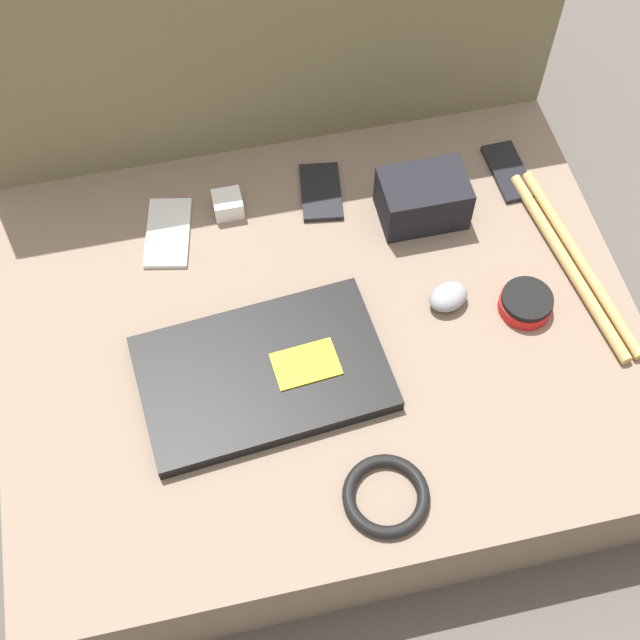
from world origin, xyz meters
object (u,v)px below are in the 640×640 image
Objects in this scene: computer_mouse at (448,295)px; phone_silver at (321,192)px; speaker_puck at (526,303)px; phone_small at (168,233)px; laptop at (263,373)px; camera_pouch at (423,198)px; phone_black at (509,172)px; charger_brick at (228,204)px.

computer_mouse is 0.28m from phone_silver.
speaker_puck reaches higher than phone_small.
laptop is 0.29m from phone_small.
laptop is 2.98× the size of phone_silver.
phone_silver is 0.91× the size of camera_pouch.
speaker_puck is at bearing -105.76° from phone_black.
laptop is 4.99× the size of computer_mouse.
speaker_puck is at bearing -37.45° from computer_mouse.
speaker_puck is (0.11, -0.04, -0.00)m from computer_mouse.
phone_silver is 0.99× the size of phone_black.
phone_silver is at bearing 58.81° from laptop.
camera_pouch reaches higher than charger_brick.
phone_silver is 0.15m from charger_brick.
phone_black is at bearing 16.93° from camera_pouch.
laptop is 0.37m from camera_pouch.
laptop is 2.55× the size of phone_small.
phone_silver is at bearing 101.07° from computer_mouse.
speaker_puck reaches higher than laptop.
speaker_puck is 0.26m from phone_black.
laptop reaches higher than phone_black.
computer_mouse is at bearing -130.37° from phone_black.
laptop is 4.58× the size of speaker_puck.
camera_pouch is at bearing 116.55° from speaker_puck.
laptop is 8.01× the size of charger_brick.
charger_brick reaches higher than speaker_puck.
charger_brick is (-0.39, 0.27, 0.00)m from speaker_puck.
camera_pouch is at bearing -13.76° from charger_brick.
computer_mouse is 0.54× the size of camera_pouch.
laptop is at bearing -175.79° from speaker_puck.
laptop is 0.40m from speaker_puck.
phone_silver is (-0.24, 0.28, -0.01)m from speaker_puck.
charger_brick is at bearing -171.03° from phone_silver.
computer_mouse is at bearing -92.53° from camera_pouch.
charger_brick is (0.10, 0.03, 0.01)m from phone_small.
camera_pouch reaches higher than phone_small.
phone_black is 0.46m from charger_brick.
phone_silver is at bearing 0.81° from charger_brick.
camera_pouch is (-0.10, 0.20, 0.02)m from speaker_puck.
camera_pouch reaches higher than computer_mouse.
camera_pouch is (-0.16, -0.05, 0.03)m from phone_black.
speaker_puck is 0.37m from phone_silver.
phone_silver is (0.15, 0.30, -0.01)m from laptop.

